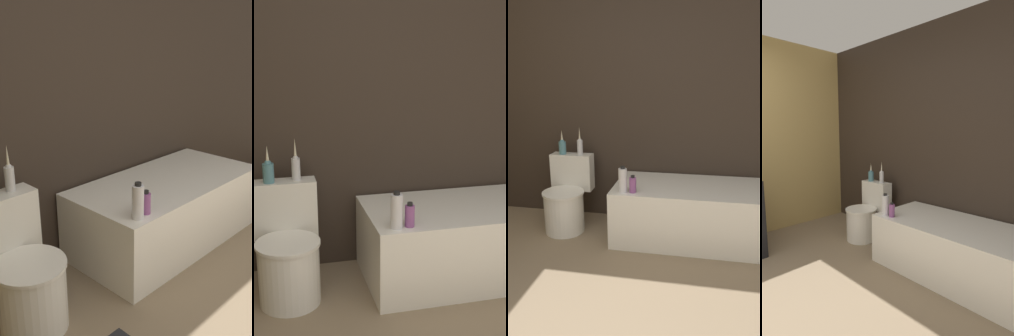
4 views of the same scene
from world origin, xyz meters
The scene contains 7 objects.
wall_back_tiled centered at (0.00, 2.40, 1.30)m, with size 6.40×0.06×2.60m.
bathtub centered at (0.81, 1.99, 0.26)m, with size 1.52×0.74×0.52m.
toilet centered at (-0.46, 1.98, 0.30)m, with size 0.42×0.55×0.72m.
vase_gold centered at (-0.55, 2.15, 0.80)m, with size 0.07×0.07×0.24m.
vase_silver centered at (-0.37, 2.18, 0.81)m, with size 0.06×0.06×0.27m.
shampoo_bottle_tall centered at (0.17, 1.70, 0.62)m, with size 0.07×0.07×0.23m.
shampoo_bottle_short centered at (0.26, 1.71, 0.58)m, with size 0.06×0.06×0.15m.
Camera 2 is at (-0.55, -0.79, 1.59)m, focal length 50.00 mm.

